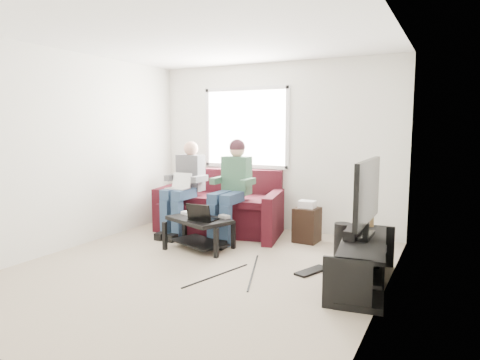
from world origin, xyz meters
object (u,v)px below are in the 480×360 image
Objects in this scene: tv at (367,194)px; subwoofer at (342,242)px; tv_stand at (363,265)px; coffee_table at (199,226)px; sofa at (220,209)px; end_table at (307,223)px.

tv is 2.36× the size of subwoofer.
coffee_table is at bearing 171.53° from tv_stand.
tv is at bearing -5.91° from coffee_table.
tv_stand is (2.45, -1.33, -0.13)m from sofa.
tv_stand is (2.19, -0.33, -0.10)m from coffee_table.
sofa is 1.04m from coffee_table.
subwoofer is (-0.38, 0.68, 0.02)m from tv_stand.
end_table is at bearing 130.00° from tv.
subwoofer is (1.82, 0.36, -0.08)m from coffee_table.
tv is (-0.00, 0.10, 0.72)m from tv_stand.
end_table is at bearing 0.03° from sofa.
subwoofer reaches higher than coffee_table.
sofa is at bearing 104.19° from coffee_table.
sofa reaches higher than subwoofer.
tv reaches higher than sofa.
tv_stand is at bearing -8.47° from coffee_table.
sofa is at bearing 153.21° from tv.
tv is at bearing -57.37° from subwoofer.
coffee_table is 0.89× the size of tv.
subwoofer is at bearing 11.16° from coffee_table.
subwoofer is 0.79× the size of end_table.
end_table is (-1.04, 1.24, -0.67)m from tv.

